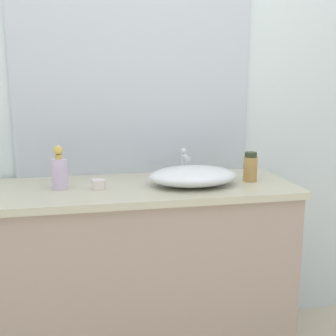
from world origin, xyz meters
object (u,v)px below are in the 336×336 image
Objects in this scene: soap_dispenser at (59,171)px; lotion_bottle at (250,167)px; sink_basin at (193,176)px; candle_jar at (98,184)px.

soap_dispenser is 1.39× the size of lotion_bottle.
lotion_bottle reaches higher than sink_basin.
sink_basin is 2.09× the size of soap_dispenser.
candle_jar is at bearing -11.89° from soap_dispenser.
sink_basin is at bearing -4.52° from soap_dispenser.
lotion_bottle is at bearing 5.63° from sink_basin.
lotion_bottle is 0.72m from candle_jar.
candle_jar is (-0.72, -0.02, -0.05)m from lotion_bottle.
sink_basin is 6.55× the size of candle_jar.
sink_basin is at bearing -1.60° from candle_jar.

